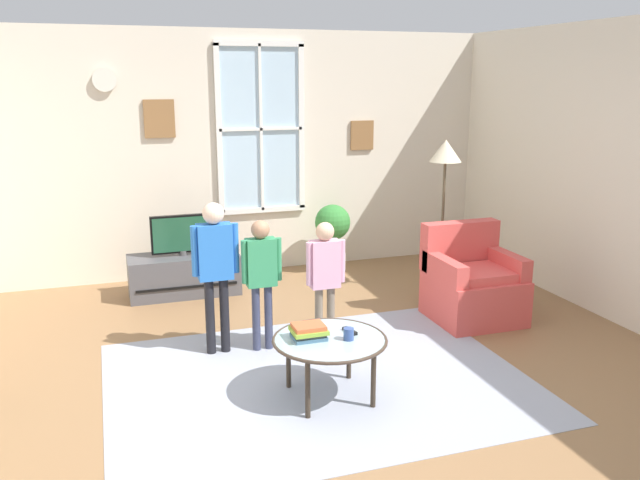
{
  "coord_description": "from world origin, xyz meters",
  "views": [
    {
      "loc": [
        -1.46,
        -4.1,
        2.2
      ],
      "look_at": [
        0.07,
        0.49,
        0.99
      ],
      "focal_mm": 36.96,
      "sensor_mm": 36.0,
      "label": 1
    }
  ],
  "objects_px": {
    "potted_plant_by_window": "(333,232)",
    "floor_lamp": "(445,166)",
    "armchair": "(472,285)",
    "television": "(182,234)",
    "coffee_table": "(330,342)",
    "person_blue_shirt": "(215,260)",
    "person_pink_shirt": "(325,271)",
    "person_green_shirt": "(261,270)",
    "cup": "(349,334)",
    "tv_stand": "(184,275)",
    "book_stack": "(309,332)",
    "remote_near_books": "(350,331)"
  },
  "relations": [
    {
      "from": "armchair",
      "to": "television",
      "type": "bearing_deg",
      "value": 147.63
    },
    {
      "from": "potted_plant_by_window",
      "to": "floor_lamp",
      "type": "height_order",
      "value": "floor_lamp"
    },
    {
      "from": "tv_stand",
      "to": "person_pink_shirt",
      "type": "distance_m",
      "value": 2.1
    },
    {
      "from": "book_stack",
      "to": "floor_lamp",
      "type": "bearing_deg",
      "value": 41.94
    },
    {
      "from": "coffee_table",
      "to": "remote_near_books",
      "type": "relative_size",
      "value": 5.73
    },
    {
      "from": "television",
      "to": "person_pink_shirt",
      "type": "distance_m",
      "value": 2.04
    },
    {
      "from": "book_stack",
      "to": "potted_plant_by_window",
      "type": "bearing_deg",
      "value": 67.46
    },
    {
      "from": "potted_plant_by_window",
      "to": "floor_lamp",
      "type": "relative_size",
      "value": 0.5
    },
    {
      "from": "remote_near_books",
      "to": "person_blue_shirt",
      "type": "xyz_separation_m",
      "value": [
        -0.78,
        0.96,
        0.33
      ]
    },
    {
      "from": "coffee_table",
      "to": "person_green_shirt",
      "type": "height_order",
      "value": "person_green_shirt"
    },
    {
      "from": "television",
      "to": "potted_plant_by_window",
      "type": "bearing_deg",
      "value": 9.04
    },
    {
      "from": "tv_stand",
      "to": "person_blue_shirt",
      "type": "height_order",
      "value": "person_blue_shirt"
    },
    {
      "from": "cup",
      "to": "potted_plant_by_window",
      "type": "height_order",
      "value": "potted_plant_by_window"
    },
    {
      "from": "person_green_shirt",
      "to": "television",
      "type": "bearing_deg",
      "value": 104.76
    },
    {
      "from": "television",
      "to": "remote_near_books",
      "type": "relative_size",
      "value": 4.48
    },
    {
      "from": "coffee_table",
      "to": "floor_lamp",
      "type": "bearing_deg",
      "value": 44.73
    },
    {
      "from": "cup",
      "to": "person_blue_shirt",
      "type": "distance_m",
      "value": 1.33
    },
    {
      "from": "book_stack",
      "to": "person_blue_shirt",
      "type": "relative_size",
      "value": 0.19
    },
    {
      "from": "remote_near_books",
      "to": "person_pink_shirt",
      "type": "bearing_deg",
      "value": 85.29
    },
    {
      "from": "tv_stand",
      "to": "potted_plant_by_window",
      "type": "bearing_deg",
      "value": 8.95
    },
    {
      "from": "remote_near_books",
      "to": "television",
      "type": "bearing_deg",
      "value": 108.53
    },
    {
      "from": "television",
      "to": "floor_lamp",
      "type": "relative_size",
      "value": 0.39
    },
    {
      "from": "television",
      "to": "potted_plant_by_window",
      "type": "height_order",
      "value": "television"
    },
    {
      "from": "cup",
      "to": "floor_lamp",
      "type": "xyz_separation_m",
      "value": [
        1.75,
        1.91,
        0.84
      ]
    },
    {
      "from": "book_stack",
      "to": "floor_lamp",
      "type": "relative_size",
      "value": 0.15
    },
    {
      "from": "tv_stand",
      "to": "cup",
      "type": "height_order",
      "value": "cup"
    },
    {
      "from": "coffee_table",
      "to": "person_pink_shirt",
      "type": "distance_m",
      "value": 0.86
    },
    {
      "from": "television",
      "to": "book_stack",
      "type": "bearing_deg",
      "value": -77.98
    },
    {
      "from": "coffee_table",
      "to": "person_green_shirt",
      "type": "relative_size",
      "value": 0.73
    },
    {
      "from": "coffee_table",
      "to": "cup",
      "type": "distance_m",
      "value": 0.15
    },
    {
      "from": "armchair",
      "to": "floor_lamp",
      "type": "bearing_deg",
      "value": 82.59
    },
    {
      "from": "coffee_table",
      "to": "armchair",
      "type": "bearing_deg",
      "value": 30.99
    },
    {
      "from": "potted_plant_by_window",
      "to": "remote_near_books",
      "type": "bearing_deg",
      "value": -107.1
    },
    {
      "from": "coffee_table",
      "to": "book_stack",
      "type": "xyz_separation_m",
      "value": [
        -0.14,
        0.05,
        0.08
      ]
    },
    {
      "from": "person_pink_shirt",
      "to": "coffee_table",
      "type": "bearing_deg",
      "value": -106.47
    },
    {
      "from": "person_blue_shirt",
      "to": "tv_stand",
      "type": "bearing_deg",
      "value": 92.65
    },
    {
      "from": "television",
      "to": "person_green_shirt",
      "type": "xyz_separation_m",
      "value": [
        0.43,
        -1.65,
        0.05
      ]
    },
    {
      "from": "cup",
      "to": "person_pink_shirt",
      "type": "relative_size",
      "value": 0.08
    },
    {
      "from": "armchair",
      "to": "person_blue_shirt",
      "type": "xyz_separation_m",
      "value": [
        -2.37,
        -0.04,
        0.46
      ]
    },
    {
      "from": "television",
      "to": "remote_near_books",
      "type": "xyz_separation_m",
      "value": [
        0.85,
        -2.55,
        -0.19
      ]
    },
    {
      "from": "book_stack",
      "to": "floor_lamp",
      "type": "distance_m",
      "value": 2.82
    },
    {
      "from": "coffee_table",
      "to": "cup",
      "type": "relative_size",
      "value": 9.5
    },
    {
      "from": "armchair",
      "to": "person_blue_shirt",
      "type": "bearing_deg",
      "value": -179.02
    },
    {
      "from": "book_stack",
      "to": "remote_near_books",
      "type": "relative_size",
      "value": 1.71
    },
    {
      "from": "armchair",
      "to": "remote_near_books",
      "type": "bearing_deg",
      "value": -147.97
    },
    {
      "from": "potted_plant_by_window",
      "to": "television",
      "type": "bearing_deg",
      "value": -170.96
    },
    {
      "from": "television",
      "to": "potted_plant_by_window",
      "type": "distance_m",
      "value": 1.75
    },
    {
      "from": "person_green_shirt",
      "to": "floor_lamp",
      "type": "xyz_separation_m",
      "value": [
        2.12,
        0.89,
        0.64
      ]
    },
    {
      "from": "cup",
      "to": "person_pink_shirt",
      "type": "xyz_separation_m",
      "value": [
        0.11,
        0.84,
        0.2
      ]
    },
    {
      "from": "coffee_table",
      "to": "person_blue_shirt",
      "type": "height_order",
      "value": "person_blue_shirt"
    }
  ]
}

